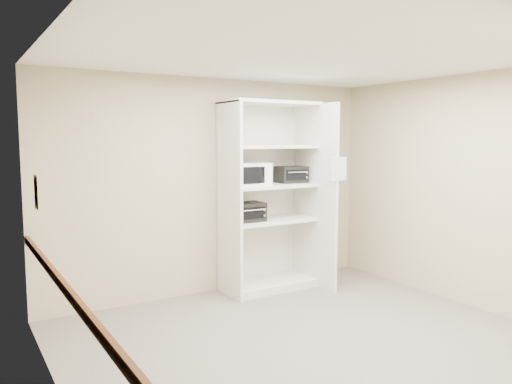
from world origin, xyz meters
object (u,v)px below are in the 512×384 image
microwave (249,174)px  toaster_oven_upper (291,174)px  toaster_oven_lower (246,212)px  shelving_unit (272,202)px

microwave → toaster_oven_upper: microwave is taller
microwave → toaster_oven_lower: 0.48m
microwave → toaster_oven_lower: size_ratio=1.11×
toaster_oven_upper → microwave: bearing=-169.7°
shelving_unit → toaster_oven_lower: bearing=-179.0°
shelving_unit → toaster_oven_upper: shelving_unit is taller
shelving_unit → microwave: (-0.37, -0.03, 0.38)m
shelving_unit → toaster_oven_upper: (0.32, 0.04, 0.35)m
microwave → toaster_oven_lower: microwave is taller
microwave → toaster_oven_upper: bearing=8.6°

